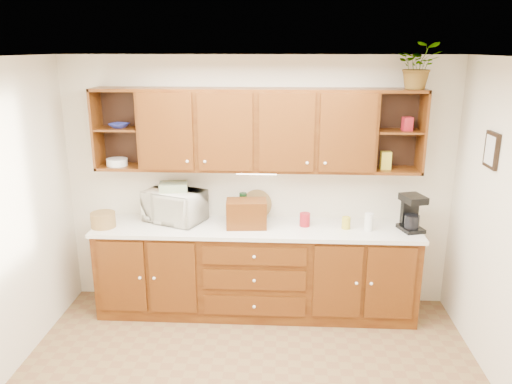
# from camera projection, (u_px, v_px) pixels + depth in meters

# --- Properties ---
(ceiling) EXTENTS (4.00, 4.00, 0.00)m
(ceiling) POSITION_uv_depth(u_px,v_px,m) (243.00, 58.00, 3.14)
(ceiling) COLOR white
(ceiling) RESTS_ON back_wall
(back_wall) EXTENTS (4.00, 0.00, 4.00)m
(back_wall) POSITION_uv_depth(u_px,v_px,m) (258.00, 184.00, 5.19)
(back_wall) COLOR #EDE2C7
(back_wall) RESTS_ON floor
(base_cabinets) EXTENTS (3.20, 0.60, 0.90)m
(base_cabinets) POSITION_uv_depth(u_px,v_px,m) (256.00, 271.00, 5.14)
(base_cabinets) COLOR #3C1706
(base_cabinets) RESTS_ON floor
(countertop) EXTENTS (3.24, 0.64, 0.04)m
(countertop) POSITION_uv_depth(u_px,v_px,m) (256.00, 228.00, 5.00)
(countertop) COLOR silver
(countertop) RESTS_ON base_cabinets
(upper_cabinets) EXTENTS (3.20, 0.33, 0.80)m
(upper_cabinets) POSITION_uv_depth(u_px,v_px,m) (258.00, 130.00, 4.87)
(upper_cabinets) COLOR #3C1706
(upper_cabinets) RESTS_ON back_wall
(undercabinet_light) EXTENTS (0.40, 0.05, 0.02)m
(undercabinet_light) POSITION_uv_depth(u_px,v_px,m) (256.00, 173.00, 4.93)
(undercabinet_light) COLOR white
(undercabinet_light) RESTS_ON upper_cabinets
(framed_picture) EXTENTS (0.03, 0.24, 0.30)m
(framed_picture) POSITION_uv_depth(u_px,v_px,m) (492.00, 150.00, 4.11)
(framed_picture) COLOR black
(framed_picture) RESTS_ON right_wall
(wicker_basket) EXTENTS (0.25, 0.25, 0.15)m
(wicker_basket) POSITION_uv_depth(u_px,v_px,m) (103.00, 220.00, 4.96)
(wicker_basket) COLOR olive
(wicker_basket) RESTS_ON countertop
(microwave) EXTENTS (0.69, 0.59, 0.32)m
(microwave) POSITION_uv_depth(u_px,v_px,m) (174.00, 206.00, 5.12)
(microwave) COLOR #F0E7CF
(microwave) RESTS_ON countertop
(towel_stack) EXTENTS (0.31, 0.25, 0.08)m
(towel_stack) POSITION_uv_depth(u_px,v_px,m) (173.00, 187.00, 5.06)
(towel_stack) COLOR #CFC361
(towel_stack) RESTS_ON microwave
(wine_bottle) EXTENTS (0.08, 0.08, 0.30)m
(wine_bottle) POSITION_uv_depth(u_px,v_px,m) (243.00, 207.00, 5.11)
(wine_bottle) COLOR black
(wine_bottle) RESTS_ON countertop
(woven_tray) EXTENTS (0.31, 0.08, 0.31)m
(woven_tray) POSITION_uv_depth(u_px,v_px,m) (257.00, 217.00, 5.23)
(woven_tray) COLOR olive
(woven_tray) RESTS_ON countertop
(bread_box) EXTENTS (0.41, 0.28, 0.28)m
(bread_box) POSITION_uv_depth(u_px,v_px,m) (246.00, 214.00, 4.94)
(bread_box) COLOR #3C1706
(bread_box) RESTS_ON countertop
(mug_tree) EXTENTS (0.22, 0.23, 0.26)m
(mug_tree) POSITION_uv_depth(u_px,v_px,m) (254.00, 222.00, 5.00)
(mug_tree) COLOR #3C1706
(mug_tree) RESTS_ON countertop
(canister_red) EXTENTS (0.13, 0.13, 0.14)m
(canister_red) POSITION_uv_depth(u_px,v_px,m) (305.00, 220.00, 4.99)
(canister_red) COLOR maroon
(canister_red) RESTS_ON countertop
(canister_white) EXTENTS (0.10, 0.10, 0.18)m
(canister_white) POSITION_uv_depth(u_px,v_px,m) (369.00, 222.00, 4.86)
(canister_white) COLOR white
(canister_white) RESTS_ON countertop
(canister_yellow) EXTENTS (0.09, 0.09, 0.12)m
(canister_yellow) POSITION_uv_depth(u_px,v_px,m) (346.00, 223.00, 4.92)
(canister_yellow) COLOR gold
(canister_yellow) RESTS_ON countertop
(coffee_maker) EXTENTS (0.25, 0.29, 0.36)m
(coffee_maker) POSITION_uv_depth(u_px,v_px,m) (411.00, 213.00, 4.86)
(coffee_maker) COLOR black
(coffee_maker) RESTS_ON countertop
(bowl_stack) EXTENTS (0.24, 0.24, 0.04)m
(bowl_stack) POSITION_uv_depth(u_px,v_px,m) (119.00, 126.00, 4.92)
(bowl_stack) COLOR #283195
(bowl_stack) RESTS_ON upper_cabinets
(plate_stack) EXTENTS (0.25, 0.25, 0.07)m
(plate_stack) POSITION_uv_depth(u_px,v_px,m) (117.00, 162.00, 5.01)
(plate_stack) COLOR white
(plate_stack) RESTS_ON upper_cabinets
(pantry_box_yellow) EXTENTS (0.10, 0.08, 0.17)m
(pantry_box_yellow) POSITION_uv_depth(u_px,v_px,m) (386.00, 160.00, 4.85)
(pantry_box_yellow) COLOR gold
(pantry_box_yellow) RESTS_ON upper_cabinets
(pantry_box_red) EXTENTS (0.10, 0.09, 0.13)m
(pantry_box_red) POSITION_uv_depth(u_px,v_px,m) (407.00, 124.00, 4.74)
(pantry_box_red) COLOR maroon
(pantry_box_red) RESTS_ON upper_cabinets
(potted_plant) EXTENTS (0.44, 0.40, 0.43)m
(potted_plant) POSITION_uv_depth(u_px,v_px,m) (419.00, 66.00, 4.55)
(potted_plant) COLOR #999999
(potted_plant) RESTS_ON upper_cabinets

